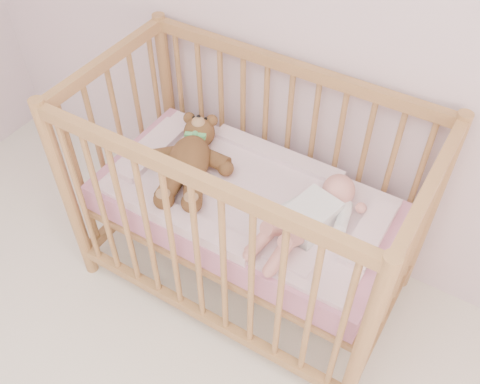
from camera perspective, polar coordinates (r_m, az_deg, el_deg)
The scene contains 5 objects.
crib at distance 2.19m, azimuth 0.68°, elevation -1.36°, with size 1.36×0.76×1.00m, color #AF7C4A, non-canonical shape.
mattress at distance 2.20m, azimuth 0.68°, elevation -1.62°, with size 1.22×0.62×0.13m, color pink.
blanket at distance 2.14m, azimuth 0.69°, elevation -0.28°, with size 1.10×0.58×0.06m, color pink, non-canonical shape.
baby at distance 1.99m, azimuth 7.56°, elevation -2.29°, with size 0.27×0.57×0.14m, color white, non-canonical shape.
teddy_bear at distance 2.18m, azimuth -5.40°, elevation 3.49°, with size 0.38×0.54×0.15m, color brown, non-canonical shape.
Camera 1 is at (0.50, 0.33, 2.12)m, focal length 40.00 mm.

